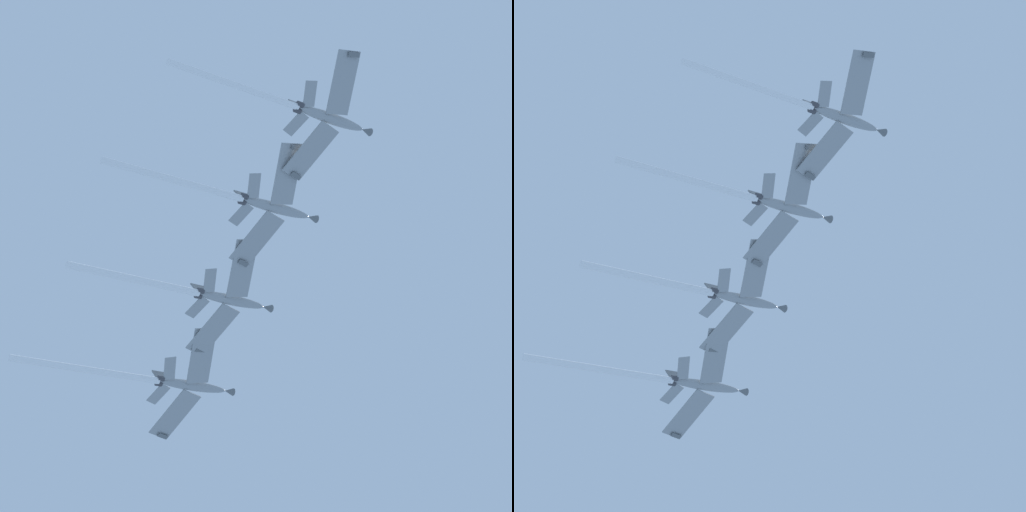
# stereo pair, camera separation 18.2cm
# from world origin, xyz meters

# --- Properties ---
(jet_far_left) EXTENTS (26.34, 26.01, 18.22)m
(jet_far_left) POSITION_xyz_m (22.26, -19.24, 155.69)
(jet_far_left) COLOR gray
(jet_inner_left) EXTENTS (24.35, 24.47, 17.95)m
(jet_inner_left) POSITION_xyz_m (11.22, -8.67, 155.63)
(jet_inner_left) COLOR gray
(jet_centre) EXTENTS (25.28, 25.15, 17.75)m
(jet_centre) POSITION_xyz_m (0.11, 2.22, 155.53)
(jet_centre) COLOR gray
(jet_inner_right) EXTENTS (24.24, 24.29, 17.68)m
(jet_inner_right) POSITION_xyz_m (-12.32, 11.03, 156.02)
(jet_inner_right) COLOR gray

